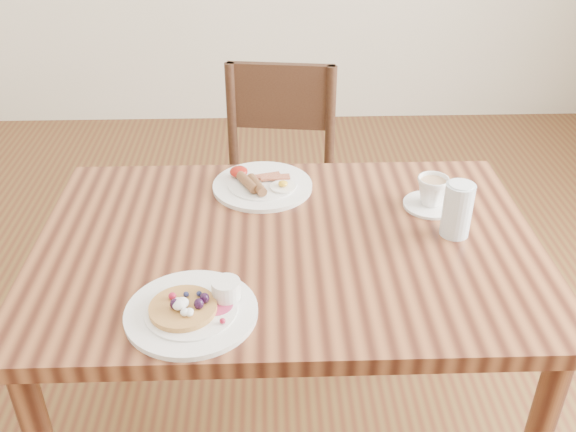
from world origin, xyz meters
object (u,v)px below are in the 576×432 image
object	(u,v)px
chair_far	(278,180)
water_glass	(457,210)
teacup_saucer	(432,194)
pancake_plate	(194,309)
breakfast_plate	(261,184)
dining_table	(288,274)

from	to	relation	value
chair_far	water_glass	distance (m)	0.92
water_glass	teacup_saucer	bearing A→B (deg)	102.10
pancake_plate	breakfast_plate	bearing A→B (deg)	75.40
teacup_saucer	pancake_plate	bearing A→B (deg)	-144.68
pancake_plate	water_glass	distance (m)	0.66
teacup_saucer	dining_table	bearing A→B (deg)	-158.26
breakfast_plate	teacup_saucer	xyz separation A→B (m)	(0.44, -0.11, 0.03)
teacup_saucer	water_glass	world-z (taller)	water_glass
dining_table	breakfast_plate	distance (m)	0.29
teacup_saucer	breakfast_plate	bearing A→B (deg)	165.94
breakfast_plate	water_glass	xyz separation A→B (m)	(0.47, -0.24, 0.06)
chair_far	pancake_plate	bearing A→B (deg)	86.84
breakfast_plate	pancake_plate	bearing A→B (deg)	-104.60
teacup_saucer	chair_far	bearing A→B (deg)	121.78
dining_table	chair_far	distance (m)	0.79
teacup_saucer	water_glass	bearing A→B (deg)	-77.90
breakfast_plate	teacup_saucer	distance (m)	0.45
breakfast_plate	teacup_saucer	bearing A→B (deg)	-14.06
dining_table	breakfast_plate	world-z (taller)	breakfast_plate
water_glass	chair_far	bearing A→B (deg)	118.78
pancake_plate	breakfast_plate	xyz separation A→B (m)	(0.13, 0.52, -0.00)
dining_table	teacup_saucer	bearing A→B (deg)	21.74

